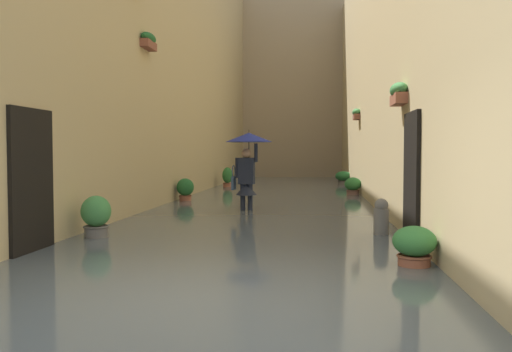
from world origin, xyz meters
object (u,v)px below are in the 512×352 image
Objects in this scene: potted_plant_far_left at (414,250)px; potted_plant_mid_right at (227,179)px; potted_plant_mid_left at (353,188)px; potted_plant_near_right at (185,191)px; person_wading at (248,155)px; mooring_bollard at (381,223)px; potted_plant_far_right at (96,220)px; potted_plant_near_left at (343,178)px.

potted_plant_mid_right reaches higher than potted_plant_far_left.
potted_plant_near_right is at bearing 28.46° from potted_plant_mid_left.
potted_plant_far_left is 0.90× the size of potted_plant_mid_left.
potted_plant_mid_left is at bearing -119.93° from person_wading.
mooring_bollard is (-4.76, 5.73, -0.08)m from potted_plant_near_right.
potted_plant_far_right is (4.73, -1.67, 0.09)m from potted_plant_far_left.
person_wading is 8.69m from potted_plant_mid_right.
mooring_bollard is at bearing 127.67° from person_wading.
person_wading is at bearing -114.30° from potted_plant_far_right.
potted_plant_far_right is at bearing 62.64° from potted_plant_mid_left.
mooring_bollard is at bearing -87.88° from potted_plant_far_left.
potted_plant_far_left is 0.71× the size of potted_plant_mid_right.
potted_plant_near_right reaches higher than potted_plant_far_left.
potted_plant_near_right is at bearing -47.35° from person_wading.
potted_plant_far_left is 0.83× the size of potted_plant_near_right.
person_wading is 3.04× the size of potted_plant_far_left.
potted_plant_near_left is at bearing -90.47° from mooring_bollard.
potted_plant_far_right is (1.94, 4.31, -1.04)m from person_wading.
potted_plant_mid_left reaches higher than potted_plant_near_left.
potted_plant_far_right reaches higher than potted_plant_near_left.
potted_plant_far_left is 10.86m from potted_plant_mid_left.
potted_plant_mid_right reaches higher than mooring_bollard.
potted_plant_mid_right is 5.14m from potted_plant_near_left.
potted_plant_far_left is at bearing 114.98° from person_wading.
potted_plant_far_right reaches higher than potted_plant_mid_left.
potted_plant_near_left is at bearing -89.98° from potted_plant_mid_left.
potted_plant_far_left is (-2.79, 5.98, -1.13)m from person_wading.
potted_plant_mid_right is 1.11× the size of potted_plant_far_right.
potted_plant_mid_right is (4.67, -3.55, 0.08)m from potted_plant_mid_left.
potted_plant_far_left is 16.55m from potted_plant_near_left.
mooring_bollard is (0.12, 8.37, -0.03)m from potted_plant_mid_left.
person_wading is 6.69m from potted_plant_far_left.
mooring_bollard is at bearing 89.53° from potted_plant_near_left.
potted_plant_mid_left is at bearing -117.36° from potted_plant_far_right.
person_wading is at bearing -52.33° from mooring_bollard.
person_wading reaches higher than potted_plant_near_right.
potted_plant_mid_right reaches higher than potted_plant_near_right.
potted_plant_near_left reaches higher than potted_plant_far_left.
mooring_bollard is (-2.69, 3.49, -1.12)m from person_wading.
potted_plant_mid_right is at bearing -69.09° from mooring_bollard.
person_wading reaches higher than potted_plant_mid_left.
person_wading is 3.22m from potted_plant_near_right.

